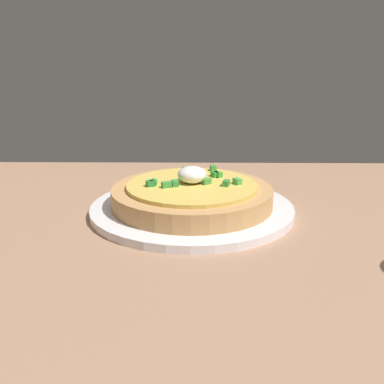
{
  "coord_description": "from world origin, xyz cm",
  "views": [
    {
      "loc": [
        -8.47,
        60.7,
        26.71
      ],
      "look_at": [
        -7.63,
        -5.4,
        6.09
      ],
      "focal_mm": 46.32,
      "sensor_mm": 36.0,
      "label": 1
    }
  ],
  "objects": [
    {
      "name": "dining_table",
      "position": [
        0.0,
        0.0,
        1.49
      ],
      "size": [
        111.01,
        70.0,
        2.97
      ],
      "primitive_type": "cube",
      "color": "#A4785C",
      "rests_on": "ground"
    },
    {
      "name": "plate",
      "position": [
        -7.63,
        -5.4,
        3.53
      ],
      "size": [
        28.62,
        28.62,
        1.11
      ],
      "primitive_type": "cylinder",
      "color": "white",
      "rests_on": "dining_table"
    },
    {
      "name": "pizza",
      "position": [
        -7.64,
        -5.43,
        5.67
      ],
      "size": [
        22.57,
        22.57,
        5.5
      ],
      "color": "tan",
      "rests_on": "plate"
    }
  ]
}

